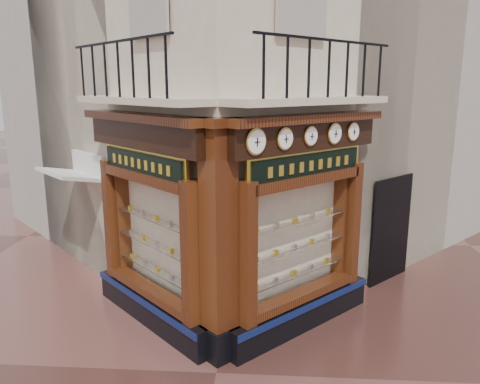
# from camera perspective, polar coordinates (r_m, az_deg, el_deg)

# --- Properties ---
(ground) EXTENTS (80.00, 80.00, 0.00)m
(ground) POSITION_cam_1_polar(r_m,az_deg,el_deg) (7.95, -2.90, -21.17)
(ground) COLOR #462520
(ground) RESTS_ON ground
(main_building) EXTENTS (11.31, 11.31, 12.00)m
(main_building) POSITION_cam_1_polar(r_m,az_deg,el_deg) (12.83, 0.17, 19.75)
(main_building) COLOR beige
(main_building) RESTS_ON ground
(neighbour_left) EXTENTS (11.31, 11.31, 11.00)m
(neighbour_left) POSITION_cam_1_polar(r_m,az_deg,el_deg) (15.57, -8.74, 16.52)
(neighbour_left) COLOR #B2A99B
(neighbour_left) RESTS_ON ground
(neighbour_right) EXTENTS (11.31, 11.31, 11.00)m
(neighbour_right) POSITION_cam_1_polar(r_m,az_deg,el_deg) (15.31, 10.48, 16.53)
(neighbour_right) COLOR #B2A99B
(neighbour_right) RESTS_ON ground
(shopfront_left) EXTENTS (2.86, 2.86, 3.98)m
(shopfront_left) POSITION_cam_1_polar(r_m,az_deg,el_deg) (8.77, -11.03, -3.77)
(shopfront_left) COLOR black
(shopfront_left) RESTS_ON ground
(shopfront_right) EXTENTS (2.86, 2.86, 3.98)m
(shopfront_right) POSITION_cam_1_polar(r_m,az_deg,el_deg) (8.50, 7.68, -4.17)
(shopfront_right) COLOR black
(shopfront_right) RESTS_ON ground
(corner_pilaster) EXTENTS (0.85, 0.85, 3.98)m
(corner_pilaster) POSITION_cam_1_polar(r_m,az_deg,el_deg) (7.52, -2.62, -6.58)
(corner_pilaster) COLOR black
(corner_pilaster) RESTS_ON ground
(balcony) EXTENTS (5.94, 2.97, 1.03)m
(balcony) POSITION_cam_1_polar(r_m,az_deg,el_deg) (8.08, -1.99, 11.20)
(balcony) COLOR beige
(balcony) RESTS_ON ground
(clock_a) EXTENTS (0.33, 0.33, 0.41)m
(clock_a) POSITION_cam_1_polar(r_m,az_deg,el_deg) (7.08, 1.93, 6.14)
(clock_a) COLOR #B98D3D
(clock_a) RESTS_ON ground
(clock_b) EXTENTS (0.29, 0.29, 0.36)m
(clock_b) POSITION_cam_1_polar(r_m,az_deg,el_deg) (7.52, 5.48, 6.48)
(clock_b) COLOR #B98D3D
(clock_b) RESTS_ON ground
(clock_c) EXTENTS (0.27, 0.27, 0.34)m
(clock_c) POSITION_cam_1_polar(r_m,az_deg,el_deg) (7.98, 8.59, 6.75)
(clock_c) COLOR #B98D3D
(clock_c) RESTS_ON ground
(clock_d) EXTENTS (0.30, 0.30, 0.38)m
(clock_d) POSITION_cam_1_polar(r_m,az_deg,el_deg) (8.48, 11.43, 6.99)
(clock_d) COLOR #B98D3D
(clock_d) RESTS_ON ground
(clock_e) EXTENTS (0.28, 0.28, 0.34)m
(clock_e) POSITION_cam_1_polar(r_m,az_deg,el_deg) (8.92, 13.60, 7.16)
(clock_e) COLOR #B98D3D
(clock_e) RESTS_ON ground
(awning) EXTENTS (1.83, 1.83, 0.27)m
(awning) POSITION_cam_1_polar(r_m,az_deg,el_deg) (11.87, -19.15, -9.93)
(awning) COLOR silver
(awning) RESTS_ON ground
(signboard_left) EXTENTS (1.99, 1.99, 0.53)m
(signboard_left) POSITION_cam_1_polar(r_m,az_deg,el_deg) (8.48, -11.80, 3.43)
(signboard_left) COLOR yellow
(signboard_left) RESTS_ON ground
(signboard_right) EXTENTS (2.08, 2.08, 0.56)m
(signboard_right) POSITION_cam_1_polar(r_m,az_deg,el_deg) (8.20, 8.32, 3.25)
(signboard_right) COLOR yellow
(signboard_right) RESTS_ON ground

